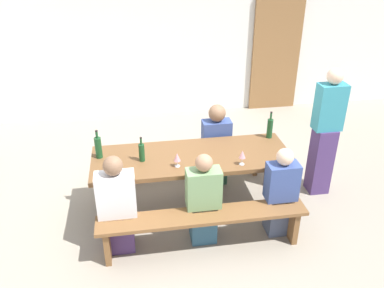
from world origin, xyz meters
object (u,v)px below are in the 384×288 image
at_px(wooden_door, 276,54).
at_px(wine_bottle_0, 142,152).
at_px(seated_guest_near_1, 203,201).
at_px(bench_near, 203,221).
at_px(tasting_table, 192,161).
at_px(seated_guest_near_2, 280,194).
at_px(standing_host, 325,135).
at_px(wine_glass_1, 242,155).
at_px(bench_far, 184,155).
at_px(wine_bottle_2, 98,147).
at_px(wine_glass_0, 177,157).
at_px(seated_guest_far_0, 216,146).
at_px(seated_guest_near_0, 117,207).
at_px(wine_bottle_1, 270,128).

xyz_separation_m(wooden_door, wine_bottle_0, (-2.63, -3.01, -0.19)).
bearing_deg(seated_guest_near_1, bench_near, 168.62).
height_order(tasting_table, seated_guest_near_2, seated_guest_near_2).
relative_size(seated_guest_near_2, standing_host, 0.64).
bearing_deg(wine_glass_1, bench_near, -140.13).
bearing_deg(wine_glass_1, tasting_table, 150.79).
distance_m(bench_far, standing_host, 1.84).
height_order(bench_near, wine_bottle_2, wine_bottle_2).
height_order(wine_glass_0, standing_host, standing_host).
bearing_deg(seated_guest_far_0, wine_glass_1, 6.62).
xyz_separation_m(bench_far, standing_host, (1.69, -0.57, 0.45)).
bearing_deg(wine_glass_1, seated_guest_near_2, -36.48).
xyz_separation_m(wine_glass_1, seated_guest_far_0, (-0.10, 0.85, -0.33)).
bearing_deg(wine_glass_0, wine_glass_1, -5.84).
xyz_separation_m(bench_near, seated_guest_far_0, (0.41, 1.28, 0.18)).
relative_size(wine_bottle_2, seated_guest_near_2, 0.32).
xyz_separation_m(seated_guest_near_0, seated_guest_far_0, (1.28, 1.13, 0.01)).
relative_size(wine_bottle_0, wine_bottle_1, 0.85).
distance_m(bench_near, standing_host, 1.95).
bearing_deg(tasting_table, wine_bottle_2, 173.01).
relative_size(wine_glass_0, seated_guest_near_1, 0.15).
distance_m(bench_far, wine_glass_0, 1.07).
height_order(wooden_door, seated_guest_near_2, wooden_door).
height_order(wooden_door, wine_glass_1, wooden_door).
bearing_deg(tasting_table, wine_glass_1, -29.21).
distance_m(seated_guest_near_0, standing_host, 2.67).
bearing_deg(seated_guest_near_2, wine_glass_0, 72.13).
distance_m(seated_guest_near_1, standing_host, 1.83).
height_order(wine_glass_1, standing_host, standing_host).
xyz_separation_m(wine_bottle_0, wine_glass_0, (0.37, -0.19, 0.00)).
bearing_deg(bench_far, seated_guest_near_2, -55.22).
bearing_deg(wine_bottle_0, tasting_table, 2.57).
xyz_separation_m(wine_glass_1, seated_guest_near_1, (-0.48, -0.28, -0.37)).
distance_m(wooden_door, wine_glass_1, 3.62).
distance_m(tasting_table, standing_host, 1.70).
height_order(wine_glass_0, wine_glass_1, wine_glass_1).
bearing_deg(wine_bottle_0, wine_glass_0, -26.62).
bearing_deg(wine_bottle_1, seated_guest_near_1, -139.04).
distance_m(wine_bottle_0, seated_guest_near_0, 0.70).
relative_size(seated_guest_near_0, standing_host, 0.68).
height_order(bench_near, bench_far, same).
distance_m(wine_glass_1, seated_guest_far_0, 0.92).
bearing_deg(bench_far, wine_glass_0, -102.08).
bearing_deg(seated_guest_near_1, standing_host, -67.07).
height_order(wine_bottle_1, standing_host, standing_host).
height_order(wine_bottle_2, standing_host, standing_host).
bearing_deg(seated_guest_near_0, wine_glass_0, -62.40).
height_order(bench_near, seated_guest_near_2, seated_guest_near_2).
distance_m(bench_near, bench_far, 1.43).
distance_m(bench_far, seated_guest_near_0, 1.55).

